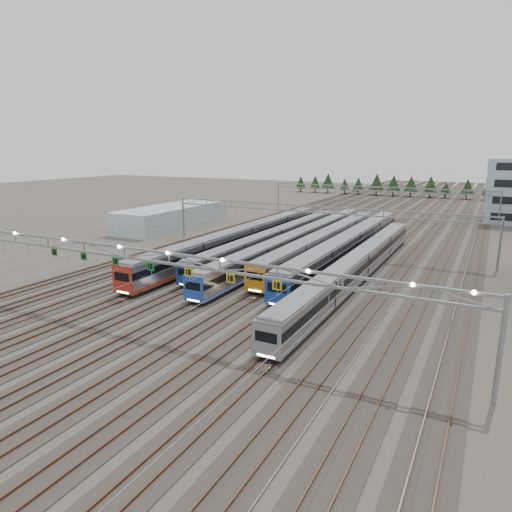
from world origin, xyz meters
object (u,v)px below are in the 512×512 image
at_px(gantry_mid, 317,215).
at_px(gantry_far, 378,193).
at_px(train_f, 358,265).
at_px(west_shed, 172,217).
at_px(train_d, 326,241).
at_px(gantry_near, 168,261).
at_px(train_b, 276,239).
at_px(train_c, 302,240).
at_px(train_a, 245,238).
at_px(train_e, 350,245).

distance_m(gantry_mid, gantry_far, 45.00).
height_order(train_f, west_shed, west_shed).
bearing_deg(train_f, train_d, 124.88).
xyz_separation_m(train_d, gantry_mid, (-2.25, 1.08, 4.24)).
bearing_deg(gantry_mid, gantry_near, -90.07).
bearing_deg(train_d, gantry_near, -93.37).
height_order(train_b, train_c, train_c).
xyz_separation_m(train_a, train_c, (9.00, 4.07, -0.22)).
distance_m(train_b, train_e, 13.51).
relative_size(gantry_mid, west_shed, 1.88).
xyz_separation_m(train_c, train_d, (4.50, -0.17, 0.13)).
xyz_separation_m(train_e, train_f, (4.50, -11.68, -0.24)).
bearing_deg(train_a, train_f, -21.82).
bearing_deg(gantry_far, train_f, -79.20).
distance_m(train_d, train_f, 15.74).
distance_m(train_a, gantry_far, 51.40).
xyz_separation_m(train_b, gantry_mid, (6.75, 1.90, 4.44)).
bearing_deg(west_shed, train_b, -18.70).
relative_size(train_e, train_f, 1.00).
bearing_deg(train_f, train_a, 158.18).
xyz_separation_m(gantry_mid, west_shed, (-37.37, 8.46, -4.00)).
bearing_deg(gantry_near, train_e, 79.81).
distance_m(train_a, train_d, 14.05).
height_order(train_c, train_d, train_d).
relative_size(train_d, gantry_far, 0.92).
bearing_deg(gantry_far, gantry_near, -90.03).
xyz_separation_m(train_a, gantry_mid, (11.25, 4.99, 4.14)).
relative_size(train_e, gantry_near, 1.00).
relative_size(gantry_near, gantry_mid, 1.00).
bearing_deg(gantry_mid, west_shed, 167.24).
distance_m(train_d, west_shed, 40.75).
xyz_separation_m(train_b, west_shed, (-30.62, 10.37, 0.44)).
bearing_deg(train_a, gantry_far, 77.32).
bearing_deg(train_d, train_b, -174.78).
bearing_deg(gantry_near, west_shed, 127.53).
height_order(train_f, gantry_near, gantry_near).
bearing_deg(train_e, train_a, -171.55).
distance_m(train_d, train_e, 4.67).
relative_size(train_a, gantry_mid, 1.06).
bearing_deg(train_d, west_shed, 166.46).
bearing_deg(west_shed, train_e, -13.73).
height_order(train_a, train_c, train_a).
xyz_separation_m(train_d, gantry_far, (-2.25, 46.08, 4.24)).
xyz_separation_m(train_b, train_e, (13.50, -0.41, 0.31)).
bearing_deg(train_e, train_f, -68.93).
bearing_deg(gantry_near, train_f, 66.62).
xyz_separation_m(gantry_near, west_shed, (-37.32, 48.58, -4.70)).
distance_m(train_c, west_shed, 36.35).
relative_size(train_f, west_shed, 1.88).
height_order(gantry_near, gantry_mid, gantry_near).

